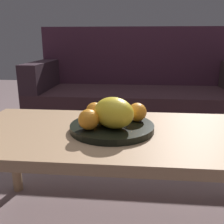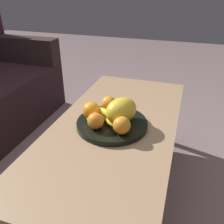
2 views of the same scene
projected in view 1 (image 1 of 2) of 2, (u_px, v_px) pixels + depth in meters
The scene contains 9 objects.
coffee_table at pixel (118, 143), 1.03m from camera, with size 1.21×0.57×0.45m.
couch at pixel (136, 99), 2.20m from camera, with size 1.70×0.70×0.90m.
fruit_bowl at pixel (112, 127), 1.02m from camera, with size 0.33×0.33×0.03m, color black.
melon_large_front at pixel (114, 113), 0.96m from camera, with size 0.16×0.12×0.12m, color yellow.
orange_front at pixel (137, 112), 1.04m from camera, with size 0.08×0.08×0.08m, color orange.
orange_left at pixel (113, 107), 1.10m from camera, with size 0.08×0.08×0.08m, color orange.
orange_right at pixel (95, 111), 1.06m from camera, with size 0.07×0.07×0.07m, color orange.
orange_back at pixel (89, 120), 0.95m from camera, with size 0.08×0.08×0.08m, color orange.
banana_bunch at pixel (110, 116), 1.04m from camera, with size 0.14×0.17×0.06m.
Camera 1 is at (0.07, -0.95, 0.80)m, focal length 41.39 mm.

